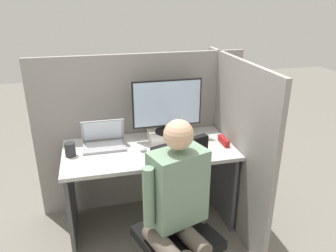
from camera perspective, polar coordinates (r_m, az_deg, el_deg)
The scene contains 13 objects.
ground_plane at distance 2.83m, azimuth -1.60°, elevation -20.59°, with size 12.00×12.00×0.00m, color slate.
cubicle_panel_back at distance 3.02m, azimuth -4.56°, elevation -1.22°, with size 1.88×0.05×1.45m.
cubicle_panel_right at distance 2.84m, azimuth 11.36°, elevation -3.21°, with size 0.04×1.32×1.45m.
desk at distance 2.77m, azimuth -3.21°, elevation -7.38°, with size 1.38×0.68×0.74m.
paper_box at distance 2.84m, azimuth -0.12°, elevation -1.61°, with size 0.32×0.22×0.06m.
monitor at distance 2.75m, azimuth -0.14°, elevation 3.56°, with size 0.59×0.21×0.46m.
laptop at distance 2.74m, azimuth -11.09°, elevation -2.65°, with size 0.35×0.23×0.23m.
mouse at distance 2.62m, azimuth -4.34°, elevation -4.05°, with size 0.06×0.05×0.04m.
stapler at distance 2.78m, azimuth 9.68°, elevation -2.56°, with size 0.04×0.16×0.05m.
carrot_toy at distance 2.60m, azimuth 3.29°, elevation -4.21°, with size 0.05×0.16×0.05m.
office_chair at distance 2.30m, azimuth 1.81°, elevation -15.54°, with size 0.59×0.63×1.01m.
person at distance 2.04m, azimuth 1.60°, elevation -13.76°, with size 0.46×0.51×1.25m.
pen_cup at distance 2.64m, azimuth -16.67°, elevation -3.92°, with size 0.08×0.08×0.11m.
Camera 1 is at (-0.42, -2.04, 1.91)m, focal length 35.00 mm.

